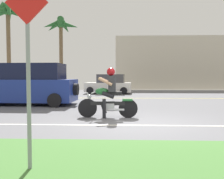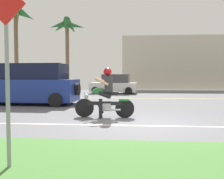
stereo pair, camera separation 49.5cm
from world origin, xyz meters
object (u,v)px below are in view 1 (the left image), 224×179
(palm_tree_1, at_px, (60,30))
(street_sign, at_px, (28,58))
(parked_car_0, at_px, (24,85))
(palm_tree_0, at_px, (8,17))
(parked_car_1, at_px, (109,85))
(motorcyclist, at_px, (108,97))
(suv_nearby, at_px, (27,85))

(palm_tree_1, distance_m, street_sign, 19.90)
(parked_car_0, xyz_separation_m, palm_tree_0, (-2.64, 3.21, 5.91))
(parked_car_1, bearing_deg, palm_tree_0, 166.92)
(parked_car_1, xyz_separation_m, palm_tree_0, (-9.13, 2.12, 5.93))
(parked_car_1, bearing_deg, motorcyclist, -87.10)
(parked_car_0, height_order, palm_tree_0, palm_tree_0)
(palm_tree_1, bearing_deg, parked_car_0, -121.67)
(palm_tree_0, distance_m, palm_tree_1, 4.83)
(parked_car_1, height_order, street_sign, street_sign)
(motorcyclist, xyz_separation_m, parked_car_1, (-0.60, 11.87, 0.00))
(motorcyclist, distance_m, parked_car_1, 11.88)
(motorcyclist, bearing_deg, parked_car_0, 123.37)
(parked_car_1, xyz_separation_m, palm_tree_1, (-4.45, 2.23, 4.76))
(palm_tree_0, bearing_deg, parked_car_1, -13.08)
(suv_nearby, distance_m, parked_car_0, 7.60)
(palm_tree_0, relative_size, palm_tree_1, 1.19)
(parked_car_1, bearing_deg, palm_tree_1, 153.36)
(parked_car_0, distance_m, palm_tree_1, 6.14)
(street_sign, bearing_deg, motorcyclist, 80.01)
(suv_nearby, relative_size, palm_tree_0, 0.63)
(parked_car_0, xyz_separation_m, street_sign, (6.22, -15.76, 0.94))
(suv_nearby, distance_m, palm_tree_1, 11.32)
(palm_tree_0, distance_m, street_sign, 21.52)
(street_sign, bearing_deg, palm_tree_0, 115.02)
(suv_nearby, bearing_deg, street_sign, -69.01)
(parked_car_1, xyz_separation_m, street_sign, (-0.28, -16.85, 0.96))
(motorcyclist, height_order, parked_car_0, motorcyclist)
(suv_nearby, distance_m, street_sign, 9.37)
(motorcyclist, bearing_deg, suv_nearby, 138.48)
(parked_car_0, relative_size, palm_tree_1, 0.69)
(motorcyclist, distance_m, parked_car_0, 12.90)
(palm_tree_1, relative_size, street_sign, 2.40)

